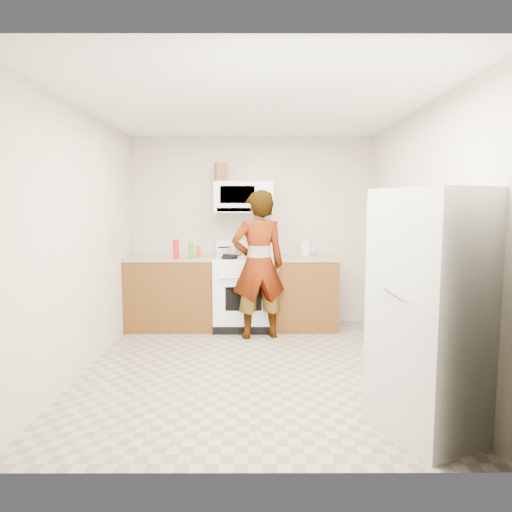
{
  "coord_description": "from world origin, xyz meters",
  "views": [
    {
      "loc": [
        0.04,
        -4.36,
        1.58
      ],
      "look_at": [
        0.05,
        0.55,
        1.05
      ],
      "focal_mm": 32.0,
      "sensor_mm": 36.0,
      "label": 1
    }
  ],
  "objects_px": {
    "gas_range": "(244,291)",
    "microwave": "(244,197)",
    "saucepan": "(235,250)",
    "kettle": "(305,249)",
    "fridge": "(438,313)",
    "person": "(258,265)"
  },
  "relations": [
    {
      "from": "gas_range",
      "to": "microwave",
      "type": "xyz_separation_m",
      "value": [
        0.0,
        0.13,
        1.21
      ]
    },
    {
      "from": "saucepan",
      "to": "kettle",
      "type": "bearing_deg",
      "value": 1.12
    },
    {
      "from": "microwave",
      "to": "fridge",
      "type": "xyz_separation_m",
      "value": [
        1.4,
        -2.89,
        -0.85
      ]
    },
    {
      "from": "microwave",
      "to": "kettle",
      "type": "relative_size",
      "value": 4.5
    },
    {
      "from": "person",
      "to": "fridge",
      "type": "distance_m",
      "value": 2.63
    },
    {
      "from": "fridge",
      "to": "gas_range",
      "type": "bearing_deg",
      "value": 93.41
    },
    {
      "from": "gas_range",
      "to": "microwave",
      "type": "bearing_deg",
      "value": 90.0
    },
    {
      "from": "person",
      "to": "gas_range",
      "type": "bearing_deg",
      "value": -79.52
    },
    {
      "from": "gas_range",
      "to": "saucepan",
      "type": "height_order",
      "value": "gas_range"
    },
    {
      "from": "person",
      "to": "saucepan",
      "type": "bearing_deg",
      "value": -74.9
    },
    {
      "from": "kettle",
      "to": "microwave",
      "type": "bearing_deg",
      "value": -172.81
    },
    {
      "from": "microwave",
      "to": "kettle",
      "type": "bearing_deg",
      "value": 3.41
    },
    {
      "from": "gas_range",
      "to": "microwave",
      "type": "distance_m",
      "value": 1.22
    },
    {
      "from": "fridge",
      "to": "kettle",
      "type": "relative_size",
      "value": 10.08
    },
    {
      "from": "gas_range",
      "to": "kettle",
      "type": "bearing_deg",
      "value": 12.27
    },
    {
      "from": "microwave",
      "to": "saucepan",
      "type": "distance_m",
      "value": 0.7
    },
    {
      "from": "kettle",
      "to": "person",
      "type": "bearing_deg",
      "value": -132.01
    },
    {
      "from": "microwave",
      "to": "person",
      "type": "relative_size",
      "value": 0.43
    },
    {
      "from": "gas_range",
      "to": "fridge",
      "type": "bearing_deg",
      "value": -63.12
    },
    {
      "from": "gas_range",
      "to": "saucepan",
      "type": "distance_m",
      "value": 0.56
    },
    {
      "from": "gas_range",
      "to": "kettle",
      "type": "height_order",
      "value": "gas_range"
    },
    {
      "from": "kettle",
      "to": "saucepan",
      "type": "xyz_separation_m",
      "value": [
        -0.93,
        -0.02,
        -0.01
      ]
    }
  ]
}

